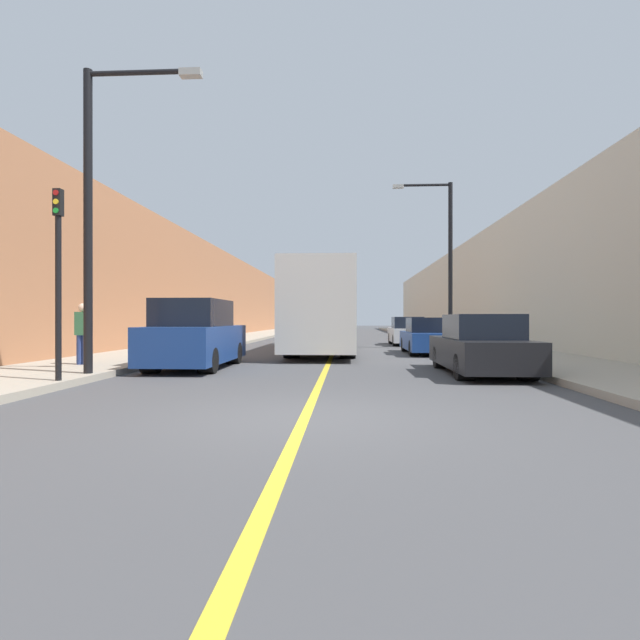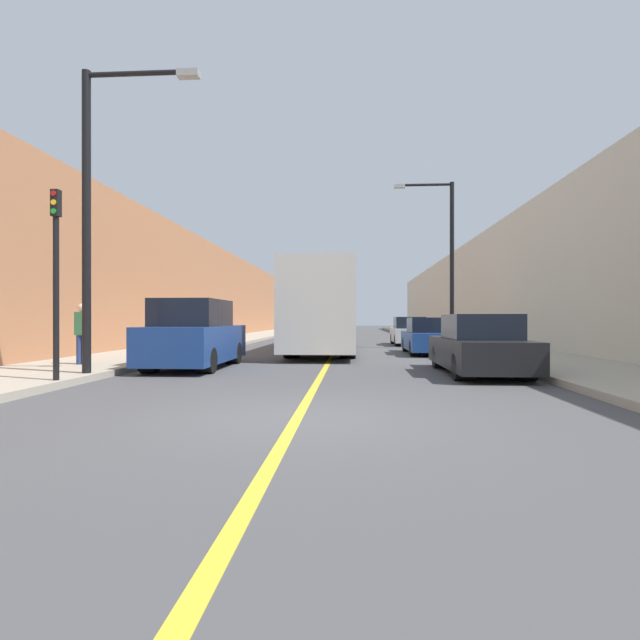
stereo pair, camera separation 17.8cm
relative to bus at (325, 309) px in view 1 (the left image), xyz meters
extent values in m
plane|color=#474749|center=(0.40, -14.67, -1.86)|extent=(200.00, 200.00, 0.00)
cube|color=#A89E8C|center=(-6.49, 15.33, -1.78)|extent=(3.57, 72.00, 0.16)
cube|color=#A89E8C|center=(7.28, 15.33, -1.78)|extent=(3.57, 72.00, 0.16)
cube|color=#B2724C|center=(-10.27, 15.33, 1.41)|extent=(4.00, 72.00, 6.55)
cube|color=beige|center=(11.07, 15.33, 1.50)|extent=(4.00, 72.00, 6.73)
cube|color=gold|center=(0.40, 15.33, -1.86)|extent=(0.16, 72.00, 0.01)
cube|color=silver|center=(0.00, 0.01, 0.03)|extent=(2.58, 12.37, 3.20)
cube|color=black|center=(0.00, -6.15, 0.59)|extent=(2.19, 0.04, 1.44)
cylinder|color=black|center=(-1.01, -3.83, -1.38)|extent=(0.57, 0.97, 0.97)
cylinder|color=black|center=(1.01, -3.83, -1.38)|extent=(0.57, 0.97, 0.97)
cylinder|color=black|center=(-1.01, 3.84, -1.38)|extent=(0.57, 0.97, 0.97)
cylinder|color=black|center=(1.01, 3.84, -1.38)|extent=(0.57, 0.97, 0.97)
cube|color=navy|center=(-3.38, -7.56, -1.15)|extent=(1.93, 4.70, 1.01)
cube|color=black|center=(-3.38, -7.79, -0.27)|extent=(1.70, 2.58, 0.76)
cube|color=black|center=(-3.38, -9.88, -0.97)|extent=(1.64, 0.04, 0.45)
cylinder|color=black|center=(-4.13, -9.02, -1.52)|extent=(0.42, 0.68, 0.68)
cylinder|color=black|center=(-2.62, -9.02, -1.52)|extent=(0.42, 0.68, 0.68)
cylinder|color=black|center=(-4.13, -6.10, -1.52)|extent=(0.42, 0.68, 0.68)
cylinder|color=black|center=(-2.62, -6.10, -1.52)|extent=(0.42, 0.68, 0.68)
cube|color=black|center=(4.42, -8.67, -1.31)|extent=(1.83, 4.62, 0.73)
cube|color=black|center=(4.42, -8.90, -0.63)|extent=(1.61, 2.08, 0.62)
cube|color=black|center=(4.42, -10.95, -1.18)|extent=(1.55, 0.04, 0.33)
cylinder|color=black|center=(3.71, -10.10, -1.55)|extent=(0.40, 0.62, 0.62)
cylinder|color=black|center=(5.13, -10.10, -1.55)|extent=(0.40, 0.62, 0.62)
cylinder|color=black|center=(3.71, -7.23, -1.55)|extent=(0.40, 0.62, 0.62)
cylinder|color=black|center=(5.13, -7.23, -1.55)|extent=(0.40, 0.62, 0.62)
cube|color=navy|center=(4.23, -1.27, -1.33)|extent=(1.75, 4.38, 0.70)
cube|color=black|center=(4.23, -1.49, -0.68)|extent=(1.54, 1.97, 0.59)
cube|color=black|center=(4.23, -3.43, -1.20)|extent=(1.49, 0.04, 0.31)
cylinder|color=black|center=(3.55, -2.63, -1.55)|extent=(0.39, 0.62, 0.62)
cylinder|color=black|center=(4.91, -2.63, -1.55)|extent=(0.39, 0.62, 0.62)
cylinder|color=black|center=(3.55, 0.08, -1.55)|extent=(0.39, 0.62, 0.62)
cylinder|color=black|center=(4.91, 0.08, -1.55)|extent=(0.39, 0.62, 0.62)
cube|color=silver|center=(4.23, 5.68, -1.31)|extent=(1.76, 4.25, 0.73)
cube|color=black|center=(4.23, 5.47, -0.64)|extent=(1.55, 1.91, 0.62)
cube|color=black|center=(4.23, 3.58, -1.18)|extent=(1.49, 0.04, 0.33)
cylinder|color=black|center=(3.54, 4.36, -1.55)|extent=(0.39, 0.62, 0.62)
cylinder|color=black|center=(4.92, 4.36, -1.55)|extent=(0.39, 0.62, 0.62)
cylinder|color=black|center=(3.54, 7.00, -1.55)|extent=(0.39, 0.62, 0.62)
cylinder|color=black|center=(4.92, 7.00, -1.55)|extent=(0.39, 0.62, 0.62)
cylinder|color=black|center=(-5.01, -10.53, 1.82)|extent=(0.20, 0.20, 7.04)
cylinder|color=black|center=(-3.79, -10.53, 5.24)|extent=(2.43, 0.12, 0.12)
cube|color=#999993|center=(-2.58, -10.53, 5.19)|extent=(0.50, 0.24, 0.16)
cylinder|color=black|center=(5.80, 1.84, 2.12)|extent=(0.20, 0.20, 7.64)
cylinder|color=black|center=(4.59, 1.84, 5.84)|extent=(2.43, 0.12, 0.12)
cube|color=#999993|center=(3.37, 1.84, 5.79)|extent=(0.50, 0.24, 0.16)
cylinder|color=black|center=(-4.91, -11.88, -0.02)|extent=(0.12, 0.12, 3.37)
cube|color=black|center=(-4.91, -11.88, 1.95)|extent=(0.16, 0.16, 0.55)
cylinder|color=#B21919|center=(-4.91, -11.97, 2.13)|extent=(0.11, 0.02, 0.11)
cylinder|color=yellow|center=(-4.91, -11.97, 1.95)|extent=(0.11, 0.02, 0.11)
cylinder|color=green|center=(-4.91, -11.97, 1.76)|extent=(0.11, 0.02, 0.11)
cylinder|color=navy|center=(-6.40, -8.37, -1.29)|extent=(0.17, 0.17, 0.81)
cylinder|color=navy|center=(-6.23, -8.37, -1.29)|extent=(0.17, 0.17, 0.81)
cube|color=#336B47|center=(-6.32, -8.37, -0.56)|extent=(0.37, 0.21, 0.64)
sphere|color=beige|center=(-6.32, -8.37, -0.12)|extent=(0.24, 0.24, 0.24)
camera|label=1|loc=(1.02, -21.76, -0.44)|focal=28.00mm
camera|label=2|loc=(1.20, -21.75, -0.44)|focal=28.00mm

